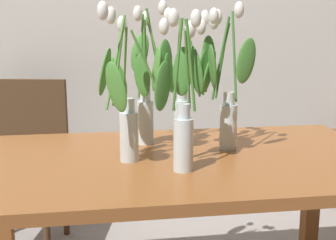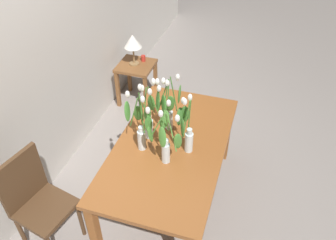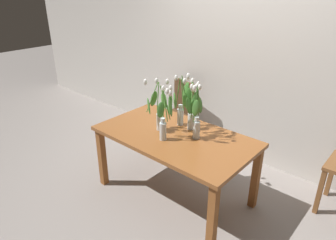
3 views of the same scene
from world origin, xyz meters
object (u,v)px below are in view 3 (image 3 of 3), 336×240
(dining_table, at_px, (175,142))
(dining_chair, at_px, (178,110))
(tulip_vase_2, at_px, (195,116))
(tulip_vase_1, at_px, (165,120))
(tulip_vase_4, at_px, (192,111))
(tulip_vase_0, at_px, (160,110))
(tulip_vase_3, at_px, (182,105))

(dining_table, bearing_deg, dining_chair, 127.76)
(dining_table, relative_size, tulip_vase_2, 2.82)
(tulip_vase_1, xyz_separation_m, tulip_vase_4, (0.08, 0.34, 0.00))
(tulip_vase_4, relative_size, dining_chair, 0.59)
(dining_table, relative_size, dining_chair, 1.72)
(dining_table, height_order, tulip_vase_0, tulip_vase_0)
(dining_table, distance_m, tulip_vase_0, 0.37)
(tulip_vase_2, bearing_deg, dining_chair, 137.00)
(dining_table, xyz_separation_m, tulip_vase_1, (-0.02, -0.14, 0.30))
(tulip_vase_2, xyz_separation_m, dining_chair, (-0.88, 0.82, -0.45))
(tulip_vase_1, distance_m, tulip_vase_4, 0.35)
(dining_table, relative_size, tulip_vase_4, 2.94)
(tulip_vase_3, bearing_deg, dining_table, -67.62)
(tulip_vase_0, height_order, dining_chair, tulip_vase_0)
(tulip_vase_3, bearing_deg, dining_chair, 131.73)
(tulip_vase_2, xyz_separation_m, tulip_vase_3, (-0.28, 0.14, -0.01))
(tulip_vase_2, relative_size, tulip_vase_3, 0.97)
(dining_table, xyz_separation_m, tulip_vase_3, (-0.09, 0.22, 0.32))
(tulip_vase_2, bearing_deg, tulip_vase_4, 135.71)
(tulip_vase_0, xyz_separation_m, tulip_vase_4, (0.26, 0.21, -0.01))
(tulip_vase_1, distance_m, tulip_vase_2, 0.30)
(tulip_vase_0, height_order, tulip_vase_3, tulip_vase_3)
(tulip_vase_1, xyz_separation_m, tulip_vase_2, (0.20, 0.22, 0.03))
(dining_table, height_order, tulip_vase_4, tulip_vase_4)
(tulip_vase_0, xyz_separation_m, tulip_vase_2, (0.38, 0.09, 0.01))
(tulip_vase_3, bearing_deg, tulip_vase_0, -114.66)
(tulip_vase_2, distance_m, dining_chair, 1.29)
(tulip_vase_2, bearing_deg, tulip_vase_0, -166.58)
(tulip_vase_1, height_order, tulip_vase_2, tulip_vase_2)
(tulip_vase_4, bearing_deg, tulip_vase_3, 172.66)
(tulip_vase_1, bearing_deg, tulip_vase_0, 145.45)
(dining_table, height_order, tulip_vase_3, tulip_vase_3)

